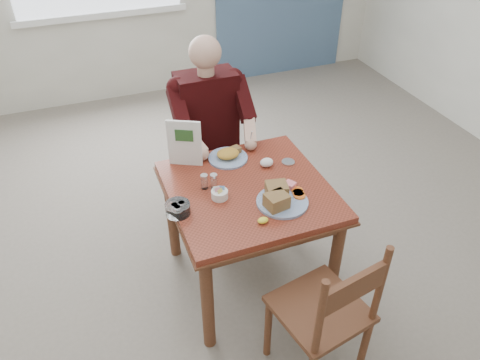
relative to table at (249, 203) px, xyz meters
name	(u,v)px	position (x,y,z in m)	size (l,w,h in m)	color
floor	(248,277)	(0.00, 0.00, -0.64)	(6.00, 6.00, 0.00)	#6F665A
lemon_wedge	(263,220)	(-0.04, -0.31, 0.13)	(0.06, 0.04, 0.03)	yellow
napkin	(267,162)	(0.18, 0.16, 0.14)	(0.08, 0.07, 0.05)	white
metal_dish	(288,162)	(0.32, 0.15, 0.12)	(0.08, 0.08, 0.01)	silver
table	(249,203)	(0.00, 0.00, 0.00)	(0.92, 0.92, 0.75)	maroon
chair_far	(208,155)	(0.00, 0.80, -0.16)	(0.42, 0.42, 0.95)	brown
chair_near	(326,314)	(0.11, -0.76, -0.16)	(0.49, 0.49, 0.95)	brown
diner	(210,121)	(0.00, 0.71, 0.17)	(0.53, 0.56, 1.39)	gray
near_plate	(280,198)	(0.11, -0.19, 0.15)	(0.31, 0.30, 0.10)	white
far_plate	(228,155)	(-0.01, 0.32, 0.14)	(0.30, 0.30, 0.07)	white
caddy	(220,194)	(-0.19, -0.03, 0.14)	(0.10, 0.10, 0.07)	white
shakers	(209,181)	(-0.21, 0.08, 0.16)	(0.10, 0.07, 0.09)	white
creamer	(178,208)	(-0.44, -0.07, 0.14)	(0.17, 0.17, 0.06)	white
menu	(185,143)	(-0.27, 0.36, 0.26)	(0.19, 0.11, 0.30)	white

